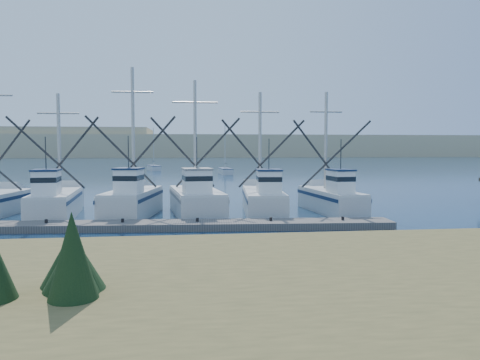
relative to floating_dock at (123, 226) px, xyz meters
name	(u,v)px	position (x,y,z in m)	size (l,w,h in m)	color
ground	(309,249)	(8.59, -6.03, -0.20)	(500.00, 500.00, 0.00)	#0D1D39
shore_bank	(51,330)	(0.59, -16.03, 0.60)	(40.00, 10.00, 1.60)	#4C422D
floating_dock	(123,226)	(0.00, 0.00, 0.00)	(29.31, 1.95, 0.39)	#635D58
dune_ridge	(193,146)	(8.59, 203.97, 4.80)	(360.00, 60.00, 10.00)	tan
trawler_fleet	(130,201)	(-0.13, 4.89, 0.77)	(28.87, 8.68, 9.59)	silver
sailboat_near	(225,171)	(10.28, 51.14, 0.30)	(2.05, 5.93, 8.10)	silver
sailboat_far	(154,168)	(-2.11, 64.79, 0.30)	(3.02, 5.97, 8.10)	silver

